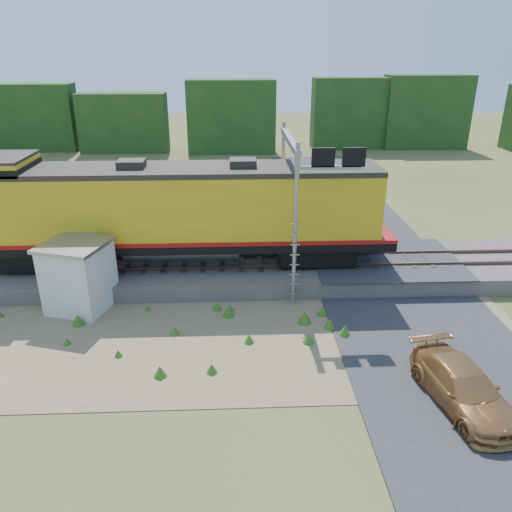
{
  "coord_description": "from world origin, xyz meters",
  "views": [
    {
      "loc": [
        -0.25,
        -15.93,
        10.4
      ],
      "look_at": [
        0.58,
        3.0,
        2.4
      ],
      "focal_mm": 35.0,
      "sensor_mm": 36.0,
      "label": 1
    }
  ],
  "objects_px": {
    "locomotive": "(173,211)",
    "shed": "(79,276)",
    "signal_gantry": "(299,174)",
    "car": "(464,388)"
  },
  "relations": [
    {
      "from": "locomotive",
      "to": "shed",
      "type": "height_order",
      "value": "locomotive"
    },
    {
      "from": "shed",
      "to": "locomotive",
      "type": "bearing_deg",
      "value": 52.64
    },
    {
      "from": "locomotive",
      "to": "signal_gantry",
      "type": "height_order",
      "value": "signal_gantry"
    },
    {
      "from": "shed",
      "to": "signal_gantry",
      "type": "distance_m",
      "value": 10.32
    },
    {
      "from": "locomotive",
      "to": "signal_gantry",
      "type": "bearing_deg",
      "value": -6.71
    },
    {
      "from": "locomotive",
      "to": "shed",
      "type": "distance_m",
      "value": 5.01
    },
    {
      "from": "locomotive",
      "to": "shed",
      "type": "xyz_separation_m",
      "value": [
        -3.76,
        -2.68,
        -1.94
      ]
    },
    {
      "from": "shed",
      "to": "signal_gantry",
      "type": "xyz_separation_m",
      "value": [
        9.4,
        2.02,
        3.75
      ]
    },
    {
      "from": "locomotive",
      "to": "signal_gantry",
      "type": "xyz_separation_m",
      "value": [
        5.64,
        -0.66,
        1.81
      ]
    },
    {
      "from": "signal_gantry",
      "to": "car",
      "type": "height_order",
      "value": "signal_gantry"
    }
  ]
}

